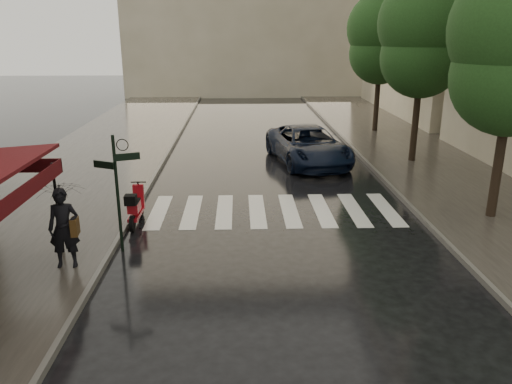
{
  "coord_description": "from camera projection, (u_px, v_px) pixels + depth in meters",
  "views": [
    {
      "loc": [
        1.89,
        -9.12,
        5.48
      ],
      "look_at": [
        2.33,
        3.61,
        1.4
      ],
      "focal_mm": 35.0,
      "sensor_mm": 36.0,
      "label": 1
    }
  ],
  "objects": [
    {
      "name": "pedestrian_with_umbrella",
      "position": [
        60.0,
        198.0,
        11.49
      ],
      "size": [
        1.27,
        1.29,
        2.61
      ],
      "rotation": [
        0.0,
        0.0,
        0.1
      ],
      "color": "black",
      "rests_on": "sidewalk_near"
    },
    {
      "name": "crosswalk",
      "position": [
        273.0,
        210.0,
        16.1
      ],
      "size": [
        7.85,
        3.2,
        0.01
      ],
      "color": "silver",
      "rests_on": "ground"
    },
    {
      "name": "ground",
      "position": [
        149.0,
        311.0,
        10.29
      ],
      "size": [
        120.0,
        120.0,
        0.0
      ],
      "primitive_type": "plane",
      "color": "black",
      "rests_on": "ground"
    },
    {
      "name": "curb_near",
      "position": [
        162.0,
        163.0,
        21.64
      ],
      "size": [
        0.12,
        60.0,
        0.16
      ],
      "primitive_type": "cube",
      "color": "#595651",
      "rests_on": "ground"
    },
    {
      "name": "tree_far",
      "position": [
        382.0,
        33.0,
        27.03
      ],
      "size": [
        3.8,
        3.8,
        8.16
      ],
      "color": "black",
      "rests_on": "sidewalk_far"
    },
    {
      "name": "scooter",
      "position": [
        136.0,
        208.0,
        14.77
      ],
      "size": [
        0.46,
        1.75,
        1.15
      ],
      "rotation": [
        0.0,
        0.0,
        -0.01
      ],
      "color": "black",
      "rests_on": "ground"
    },
    {
      "name": "tree_mid",
      "position": [
        424.0,
        30.0,
        20.32
      ],
      "size": [
        3.8,
        3.8,
        8.34
      ],
      "color": "black",
      "rests_on": "sidewalk_far"
    },
    {
      "name": "curb_far",
      "position": [
        365.0,
        161.0,
        21.93
      ],
      "size": [
        0.12,
        60.0,
        0.16
      ],
      "primitive_type": "cube",
      "color": "#595651",
      "rests_on": "ground"
    },
    {
      "name": "signpost",
      "position": [
        117.0,
        185.0,
        12.55
      ],
      "size": [
        1.17,
        0.29,
        3.1
      ],
      "color": "black",
      "rests_on": "ground"
    },
    {
      "name": "sidewalk_near",
      "position": [
        91.0,
        164.0,
        21.54
      ],
      "size": [
        6.0,
        60.0,
        0.12
      ],
      "primitive_type": "cube",
      "color": "#38332D",
      "rests_on": "ground"
    },
    {
      "name": "parked_car",
      "position": [
        308.0,
        145.0,
        21.74
      ],
      "size": [
        3.64,
        6.12,
        1.59
      ],
      "primitive_type": "imported",
      "rotation": [
        0.0,
        0.0,
        0.18
      ],
      "color": "black",
      "rests_on": "ground"
    },
    {
      "name": "sidewalk_far",
      "position": [
        428.0,
        161.0,
        22.03
      ],
      "size": [
        5.5,
        60.0,
        0.12
      ],
      "primitive_type": "cube",
      "color": "#38332D",
      "rests_on": "ground"
    }
  ]
}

